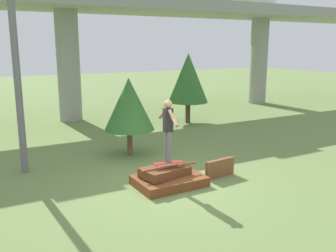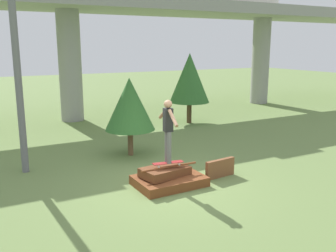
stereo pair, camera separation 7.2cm
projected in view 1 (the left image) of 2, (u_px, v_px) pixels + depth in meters
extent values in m
plane|color=olive|center=(169.00, 185.00, 10.03)|extent=(80.00, 80.00, 0.00)
cube|color=brown|center=(169.00, 181.00, 10.01)|extent=(1.82, 1.28, 0.25)
cube|color=brown|center=(165.00, 172.00, 10.00)|extent=(1.42, 0.97, 0.28)
cylinder|color=brown|center=(169.00, 167.00, 9.92)|extent=(1.64, 0.06, 0.06)
cube|color=brown|center=(220.00, 168.00, 10.61)|extent=(0.99, 0.22, 0.52)
cube|color=maroon|center=(168.00, 163.00, 9.92)|extent=(0.85, 0.31, 0.01)
cylinder|color=silver|center=(177.00, 163.00, 10.11)|extent=(0.06, 0.04, 0.05)
cylinder|color=silver|center=(179.00, 164.00, 9.96)|extent=(0.06, 0.04, 0.05)
cylinder|color=silver|center=(157.00, 165.00, 9.91)|extent=(0.06, 0.04, 0.05)
cylinder|color=silver|center=(159.00, 167.00, 9.76)|extent=(0.06, 0.04, 0.05)
cylinder|color=slate|center=(167.00, 146.00, 9.91)|extent=(0.12, 0.12, 0.85)
cylinder|color=slate|center=(169.00, 148.00, 9.75)|extent=(0.12, 0.12, 0.85)
cube|color=black|center=(168.00, 120.00, 9.68)|extent=(0.25, 0.24, 0.61)
sphere|color=#A37556|center=(168.00, 104.00, 9.59)|extent=(0.22, 0.22, 0.22)
cylinder|color=#A37556|center=(163.00, 113.00, 9.98)|extent=(0.16, 0.56, 0.38)
cylinder|color=#A37556|center=(173.00, 118.00, 9.32)|extent=(0.16, 0.56, 0.38)
cube|color=gray|center=(65.00, 2.00, 17.48)|extent=(44.00, 4.44, 0.60)
cylinder|color=gray|center=(69.00, 66.00, 18.11)|extent=(1.10, 1.10, 5.34)
cylinder|color=gray|center=(259.00, 61.00, 23.80)|extent=(1.10, 1.10, 5.34)
cube|color=silver|center=(241.00, 0.00, 22.94)|extent=(4.16, 1.86, 0.84)
cylinder|color=slate|center=(12.00, 17.00, 10.13)|extent=(0.20, 0.20, 8.83)
cylinder|color=brown|center=(130.00, 142.00, 12.69)|extent=(0.18, 0.18, 0.89)
cone|color=#336B2D|center=(129.00, 104.00, 12.41)|extent=(1.67, 1.67, 1.74)
cylinder|color=#4C3823|center=(188.00, 112.00, 17.99)|extent=(0.23, 0.23, 1.01)
cone|color=#336B2D|center=(188.00, 78.00, 17.64)|extent=(1.89, 1.89, 2.31)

